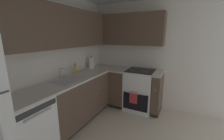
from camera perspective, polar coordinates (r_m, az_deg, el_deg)
name	(u,v)px	position (r m, az deg, el deg)	size (l,w,h in m)	color
wall_back	(43,64)	(2.72, -25.59, 2.27)	(3.65, 0.05, 2.45)	silver
wall_right	(157,56)	(3.50, 17.33, 5.18)	(0.05, 3.20, 2.45)	silver
dishwasher	(26,131)	(2.42, -30.85, -19.76)	(0.60, 0.63, 0.88)	white
lower_cabinets_back	(77,100)	(3.01, -13.63, -11.40)	(1.50, 0.62, 0.88)	brown
countertop_back	(76,78)	(2.85, -14.12, -3.07)	(2.70, 0.60, 0.04)	beige
lower_cabinets_right	(131,89)	(3.51, 7.55, -7.48)	(0.62, 1.14, 0.88)	brown
countertop_right	(132,71)	(3.37, 7.77, -0.24)	(0.60, 1.14, 0.03)	beige
oven_range	(140,90)	(3.46, 10.86, -7.54)	(0.68, 0.62, 1.07)	white
upper_cabinets_back	(60,28)	(2.72, -19.86, 15.42)	(2.38, 0.34, 0.69)	brown
upper_cabinets_right	(126,30)	(3.48, 5.64, 15.51)	(0.32, 1.69, 0.69)	brown
sink	(71,82)	(2.72, -15.81, -4.44)	(0.60, 0.40, 0.10)	#B7B7BC
faucet	(62,72)	(2.82, -19.04, -0.71)	(0.07, 0.16, 0.19)	silver
soap_bottle	(76,69)	(3.10, -14.13, 0.36)	(0.05, 0.05, 0.21)	gold
paper_towel_roll	(91,63)	(3.50, -8.10, 2.66)	(0.11, 0.11, 0.31)	white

